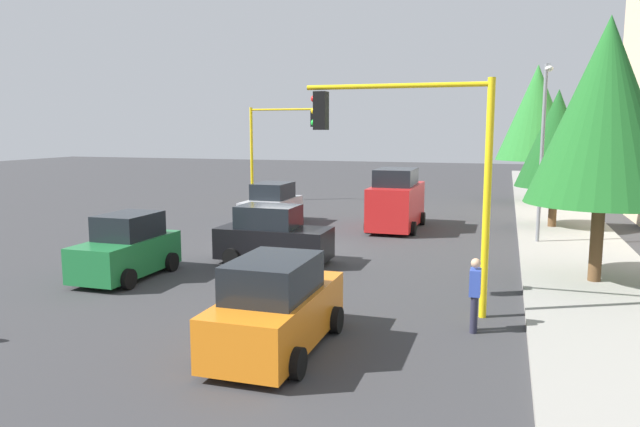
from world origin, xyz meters
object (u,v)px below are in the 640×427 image
delivery_van_red (396,201)px  pedestrian_crossing (475,293)px  street_lamp_curbside (543,134)px  tree_roadside_near (605,112)px  car_silver (272,205)px  tree_roadside_far (536,113)px  tree_roadside_mid (557,139)px  car_black (273,237)px  car_orange (277,308)px  traffic_signal_far_right (278,135)px  car_green (127,249)px  traffic_signal_near_left (413,150)px

delivery_van_red → pedestrian_crossing: size_ratio=2.82×
street_lamp_curbside → tree_roadside_near: (5.61, 1.30, 0.69)m
delivery_van_red → car_silver: bearing=-86.1°
tree_roadside_far → tree_roadside_near: tree_roadside_far is taller
delivery_van_red → tree_roadside_far: bearing=152.1°
tree_roadside_mid → pedestrian_crossing: bearing=-9.9°
tree_roadside_far → car_black: bearing=-24.5°
delivery_van_red → car_black: delivery_van_red is taller
car_black → car_orange: size_ratio=0.92×
car_silver → pedestrian_crossing: bearing=38.3°
tree_roadside_mid → car_black: size_ratio=1.64×
tree_roadside_near → car_orange: size_ratio=1.83×
street_lamp_curbside → tree_roadside_near: size_ratio=0.91×
traffic_signal_far_right → car_black: traffic_signal_far_right is taller
delivery_van_red → car_orange: delivery_van_red is taller
tree_roadside_far → car_silver: tree_roadside_far is taller
traffic_signal_far_right → street_lamp_curbside: 18.19m
tree_roadside_mid → car_silver: size_ratio=1.56×
tree_roadside_near → car_green: 14.63m
street_lamp_curbside → traffic_signal_near_left: bearing=-20.0°
traffic_signal_near_left → street_lamp_curbside: bearing=160.0°
traffic_signal_far_right → car_silver: (8.32, 2.95, -3.25)m
delivery_van_red → car_orange: bearing=1.1°
car_black → car_silver: bearing=-157.7°
delivery_van_red → traffic_signal_near_left: bearing=11.8°
tree_roadside_mid → delivery_van_red: (1.92, -6.81, -2.83)m
car_orange → pedestrian_crossing: size_ratio=2.47×
car_black → car_orange: 8.13m
delivery_van_red → car_green: bearing=-29.2°
traffic_signal_near_left → tree_roadside_far: bearing=171.0°
tree_roadside_mid → tree_roadside_far: (-10.00, -0.50, 1.39)m
pedestrian_crossing → tree_roadside_near: bearing=148.5°
street_lamp_curbside → car_green: size_ratio=1.88×
tree_roadside_far → car_green: (23.24, -12.64, -4.61)m
street_lamp_curbside → tree_roadside_far: bearing=178.8°
street_lamp_curbside → tree_roadside_mid: (-4.39, 0.80, -0.24)m
car_black → car_silver: same height
traffic_signal_near_left → car_orange: bearing=-32.2°
traffic_signal_near_left → car_silver: traffic_signal_near_left is taller
tree_roadside_near → car_black: 10.94m
traffic_signal_far_right → car_green: traffic_signal_far_right is taller
tree_roadside_far → car_black: size_ratio=2.18×
car_black → pedestrian_crossing: bearing=53.6°
traffic_signal_far_right → car_black: 17.43m
car_green → car_silver: same height
car_silver → pedestrian_crossing: car_silver is taller
tree_roadside_mid → delivery_van_red: size_ratio=1.31×
car_orange → pedestrian_crossing: (-2.37, 3.85, 0.01)m
car_silver → delivery_van_red: bearing=93.9°
car_green → pedestrian_crossing: (1.90, 10.49, 0.01)m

